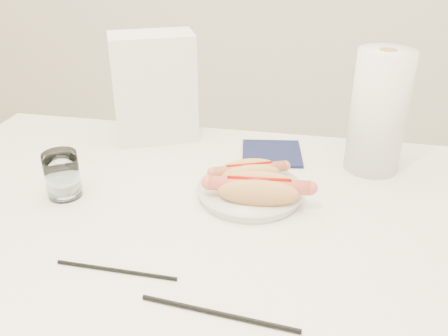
% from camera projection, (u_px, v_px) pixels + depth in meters
% --- Properties ---
extents(table, '(1.20, 0.80, 0.75)m').
position_uv_depth(table, '(184.00, 233.00, 0.98)').
color(table, white).
rests_on(table, ground).
extents(plate, '(0.27, 0.27, 0.02)m').
position_uv_depth(plate, '(250.00, 192.00, 0.99)').
color(plate, silver).
rests_on(plate, table).
extents(hotdog_left, '(0.15, 0.10, 0.04)m').
position_uv_depth(hotdog_left, '(249.00, 172.00, 1.01)').
color(hotdog_left, tan).
rests_on(hotdog_left, plate).
extents(hotdog_right, '(0.20, 0.09, 0.05)m').
position_uv_depth(hotdog_right, '(259.00, 189.00, 0.94)').
color(hotdog_right, tan).
rests_on(hotdog_right, plate).
extents(water_glass, '(0.07, 0.07, 0.10)m').
position_uv_depth(water_glass, '(62.00, 175.00, 0.98)').
color(water_glass, silver).
rests_on(water_glass, table).
extents(chopstick_near, '(0.20, 0.01, 0.01)m').
position_uv_depth(chopstick_near, '(116.00, 270.00, 0.79)').
color(chopstick_near, black).
rests_on(chopstick_near, table).
extents(chopstick_far, '(0.24, 0.03, 0.01)m').
position_uv_depth(chopstick_far, '(219.00, 314.00, 0.70)').
color(chopstick_far, black).
rests_on(chopstick_far, table).
extents(napkin_box, '(0.23, 0.18, 0.26)m').
position_uv_depth(napkin_box, '(154.00, 88.00, 1.19)').
color(napkin_box, silver).
rests_on(napkin_box, table).
extents(navy_napkin, '(0.16, 0.16, 0.01)m').
position_uv_depth(navy_napkin, '(272.00, 153.00, 1.16)').
color(navy_napkin, '#13183C').
rests_on(navy_napkin, table).
extents(paper_towel_roll, '(0.14, 0.14, 0.27)m').
position_uv_depth(paper_towel_roll, '(378.00, 112.00, 1.05)').
color(paper_towel_roll, white).
rests_on(paper_towel_roll, table).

